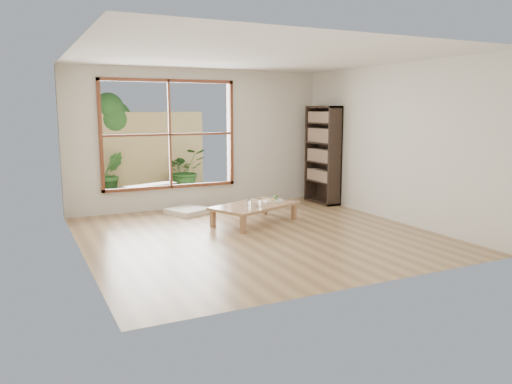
# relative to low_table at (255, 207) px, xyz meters

# --- Properties ---
(ground) EXTENTS (5.00, 5.00, 0.00)m
(ground) POSITION_rel_low_table_xyz_m (-0.31, -0.70, -0.27)
(ground) COLOR tan
(ground) RESTS_ON ground
(low_table) EXTENTS (1.62, 1.29, 0.31)m
(low_table) POSITION_rel_low_table_xyz_m (0.00, 0.00, 0.00)
(low_table) COLOR #A3724F
(low_table) RESTS_ON ground
(floor_cushion) EXTENTS (0.82, 0.82, 0.09)m
(floor_cushion) POSITION_rel_low_table_xyz_m (-0.75, 1.22, -0.23)
(floor_cushion) COLOR white
(floor_cushion) RESTS_ON ground
(bookshelf) EXTENTS (0.31, 0.87, 1.92)m
(bookshelf) POSITION_rel_low_table_xyz_m (2.02, 1.05, 0.69)
(bookshelf) COLOR #30241B
(bookshelf) RESTS_ON ground
(glass_tall) EXTENTS (0.07, 0.07, 0.14)m
(glass_tall) POSITION_rel_low_table_xyz_m (-0.02, -0.19, 0.11)
(glass_tall) COLOR silver
(glass_tall) RESTS_ON low_table
(glass_mid) EXTENTS (0.08, 0.08, 0.11)m
(glass_mid) POSITION_rel_low_table_xyz_m (0.02, 0.00, 0.09)
(glass_mid) COLOR silver
(glass_mid) RESTS_ON low_table
(glass_short) EXTENTS (0.07, 0.07, 0.09)m
(glass_short) POSITION_rel_low_table_xyz_m (-0.06, 0.16, 0.08)
(glass_short) COLOR silver
(glass_short) RESTS_ON low_table
(glass_small) EXTENTS (0.07, 0.07, 0.08)m
(glass_small) POSITION_rel_low_table_xyz_m (-0.13, -0.04, 0.08)
(glass_small) COLOR silver
(glass_small) RESTS_ON low_table
(food_tray) EXTENTS (0.34, 0.28, 0.10)m
(food_tray) POSITION_rel_low_table_xyz_m (0.42, 0.12, 0.06)
(food_tray) COLOR white
(food_tray) RESTS_ON low_table
(deck) EXTENTS (2.80, 2.00, 0.05)m
(deck) POSITION_rel_low_table_xyz_m (-0.91, 2.86, -0.27)
(deck) COLOR #3E342D
(deck) RESTS_ON ground
(garden_bench) EXTENTS (1.13, 0.66, 0.34)m
(garden_bench) POSITION_rel_low_table_xyz_m (-1.08, 2.56, 0.03)
(garden_bench) COLOR #30241B
(garden_bench) RESTS_ON deck
(bamboo_fence) EXTENTS (2.80, 0.06, 1.80)m
(bamboo_fence) POSITION_rel_low_table_xyz_m (-0.91, 3.86, 0.63)
(bamboo_fence) COLOR tan
(bamboo_fence) RESTS_ON ground
(shrub_right) EXTENTS (0.94, 0.84, 0.97)m
(shrub_right) POSITION_rel_low_table_xyz_m (-0.06, 3.45, 0.24)
(shrub_right) COLOR #2B5720
(shrub_right) RESTS_ON deck
(shrub_left) EXTENTS (0.56, 0.47, 0.94)m
(shrub_left) POSITION_rel_low_table_xyz_m (-1.67, 3.57, 0.22)
(shrub_left) COLOR #2B5720
(shrub_left) RESTS_ON deck
(garden_tree) EXTENTS (1.04, 0.85, 2.22)m
(garden_tree) POSITION_rel_low_table_xyz_m (-1.58, 4.16, 1.35)
(garden_tree) COLOR #4C3D2D
(garden_tree) RESTS_ON ground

